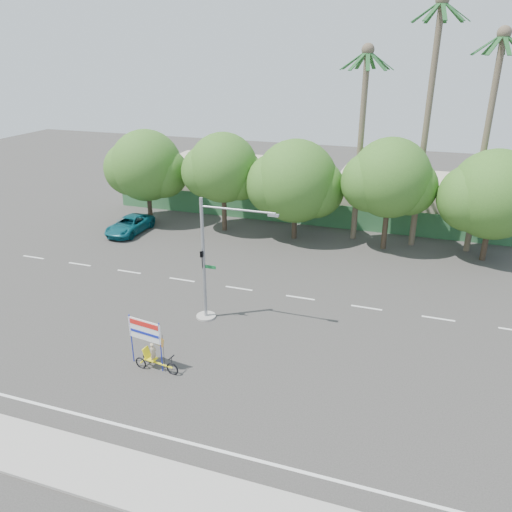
% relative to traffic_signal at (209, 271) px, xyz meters
% --- Properties ---
extents(ground, '(120.00, 120.00, 0.00)m').
position_rel_traffic_signal_xyz_m(ground, '(2.20, -3.98, -2.92)').
color(ground, '#33302D').
rests_on(ground, ground).
extents(sidewalk_near, '(50.00, 2.40, 0.12)m').
position_rel_traffic_signal_xyz_m(sidewalk_near, '(2.20, -11.48, -2.86)').
color(sidewalk_near, gray).
rests_on(sidewalk_near, ground).
extents(fence, '(38.00, 0.08, 2.00)m').
position_rel_traffic_signal_xyz_m(fence, '(2.20, 17.52, -1.92)').
color(fence, '#336B3D').
rests_on(fence, ground).
extents(building_left, '(12.00, 8.00, 4.00)m').
position_rel_traffic_signal_xyz_m(building_left, '(-7.80, 22.02, -0.92)').
color(building_left, '#B5AA90').
rests_on(building_left, ground).
extents(building_right, '(14.00, 8.00, 3.60)m').
position_rel_traffic_signal_xyz_m(building_right, '(10.20, 22.02, -1.12)').
color(building_right, '#B5AA90').
rests_on(building_right, ground).
extents(tree_far_left, '(7.14, 6.00, 7.96)m').
position_rel_traffic_signal_xyz_m(tree_far_left, '(-11.85, 14.02, 1.84)').
color(tree_far_left, '#473828').
rests_on(tree_far_left, ground).
extents(tree_left, '(6.66, 5.60, 8.07)m').
position_rel_traffic_signal_xyz_m(tree_left, '(-4.85, 14.02, 2.14)').
color(tree_left, '#473828').
rests_on(tree_left, ground).
extents(tree_center, '(7.62, 6.40, 7.85)m').
position_rel_traffic_signal_xyz_m(tree_center, '(1.14, 14.02, 1.55)').
color(tree_center, '#473828').
rests_on(tree_center, ground).
extents(tree_right, '(6.90, 5.80, 8.36)m').
position_rel_traffic_signal_xyz_m(tree_right, '(8.15, 14.02, 2.32)').
color(tree_right, '#473828').
rests_on(tree_right, ground).
extents(tree_far_right, '(7.38, 6.20, 7.94)m').
position_rel_traffic_signal_xyz_m(tree_far_right, '(15.15, 14.02, 1.73)').
color(tree_far_right, '#473828').
rests_on(tree_far_right, ground).
extents(palm_tall, '(3.73, 3.79, 17.45)m').
position_rel_traffic_signal_xyz_m(palm_tall, '(10.20, 15.52, 7.55)').
color(palm_tall, '#70604C').
rests_on(palm_tall, ground).
extents(palm_mid, '(3.73, 3.79, 15.45)m').
position_rel_traffic_signal_xyz_m(palm_mid, '(14.20, 15.52, 6.48)').
color(palm_mid, '#70604C').
rests_on(palm_mid, ground).
extents(palm_short, '(3.73, 3.79, 14.45)m').
position_rel_traffic_signal_xyz_m(palm_short, '(5.70, 15.52, 5.94)').
color(palm_short, '#70604C').
rests_on(palm_short, ground).
extents(traffic_signal, '(4.72, 1.10, 7.00)m').
position_rel_traffic_signal_xyz_m(traffic_signal, '(0.00, 0.00, 0.00)').
color(traffic_signal, gray).
rests_on(traffic_signal, ground).
extents(trike_billboard, '(2.65, 0.80, 2.63)m').
position_rel_traffic_signal_xyz_m(trike_billboard, '(-0.76, -5.25, -1.86)').
color(trike_billboard, black).
rests_on(trike_billboard, ground).
extents(pickup_truck, '(2.36, 4.95, 1.36)m').
position_rel_traffic_signal_xyz_m(pickup_truck, '(-11.93, 10.85, -2.24)').
color(pickup_truck, '#0E5663').
rests_on(pickup_truck, ground).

